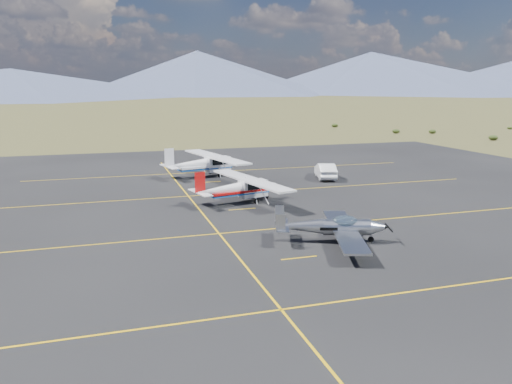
{
  "coord_description": "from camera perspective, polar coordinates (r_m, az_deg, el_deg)",
  "views": [
    {
      "loc": [
        -12.43,
        -26.38,
        8.76
      ],
      "look_at": [
        -2.48,
        5.78,
        1.6
      ],
      "focal_mm": 35.0,
      "sensor_mm": 36.0,
      "label": 1
    }
  ],
  "objects": [
    {
      "name": "ground",
      "position": [
        30.45,
        7.72,
        -4.82
      ],
      "size": [
        1600.0,
        1600.0,
        0.0
      ],
      "primitive_type": "plane",
      "color": "#383D1C",
      "rests_on": "ground"
    },
    {
      "name": "aircraft_low_wing",
      "position": [
        28.81,
        8.82,
        -3.97
      ],
      "size": [
        6.36,
        8.61,
        1.88
      ],
      "rotation": [
        0.0,
        0.0,
        -0.31
      ],
      "color": "#B8BABF",
      "rests_on": "apron"
    },
    {
      "name": "apron",
      "position": [
        36.68,
        3.14,
        -1.83
      ],
      "size": [
        72.0,
        72.0,
        0.02
      ],
      "primitive_type": "cube",
      "color": "black",
      "rests_on": "ground"
    },
    {
      "name": "aircraft_plain",
      "position": [
        49.38,
        -5.87,
        3.3
      ],
      "size": [
        7.65,
        11.9,
        3.01
      ],
      "rotation": [
        0.0,
        0.0,
        0.23
      ],
      "color": "white",
      "rests_on": "apron"
    },
    {
      "name": "aircraft_cessna",
      "position": [
        38.05,
        -1.96,
        0.5
      ],
      "size": [
        6.7,
        10.46,
        2.65
      ],
      "rotation": [
        0.0,
        0.0,
        0.22
      ],
      "color": "silver",
      "rests_on": "apron"
    },
    {
      "name": "sedan",
      "position": [
        48.62,
        7.94,
        2.42
      ],
      "size": [
        2.77,
        4.81,
        1.5
      ],
      "primitive_type": "imported",
      "rotation": [
        0.0,
        0.0,
        2.86
      ],
      "color": "silver",
      "rests_on": "apron"
    }
  ]
}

